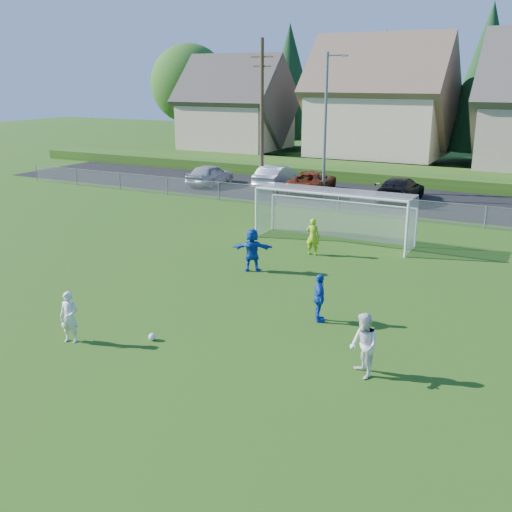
# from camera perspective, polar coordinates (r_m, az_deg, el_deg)

# --- Properties ---
(ground) EXTENTS (160.00, 160.00, 0.00)m
(ground) POSITION_cam_1_polar(r_m,az_deg,el_deg) (15.74, -13.97, -12.38)
(ground) COLOR #193D0C
(ground) RESTS_ON ground
(asphalt_lot) EXTENTS (60.00, 60.00, 0.00)m
(asphalt_lot) POSITION_cam_1_polar(r_m,az_deg,el_deg) (39.47, 13.31, 5.26)
(asphalt_lot) COLOR black
(asphalt_lot) RESTS_ON ground
(grass_embankment) EXTENTS (70.00, 6.00, 0.80)m
(grass_embankment) POSITION_cam_1_polar(r_m,az_deg,el_deg) (46.61, 15.72, 7.28)
(grass_embankment) COLOR #1E420F
(grass_embankment) RESTS_ON ground
(soccer_ball) EXTENTS (0.22, 0.22, 0.22)m
(soccer_ball) POSITION_cam_1_polar(r_m,az_deg,el_deg) (18.20, -9.86, -7.59)
(soccer_ball) COLOR white
(soccer_ball) RESTS_ON ground
(player_white_a) EXTENTS (0.64, 0.51, 1.55)m
(player_white_a) POSITION_cam_1_polar(r_m,az_deg,el_deg) (18.42, -17.36, -5.58)
(player_white_a) COLOR silver
(player_white_a) RESTS_ON ground
(player_white_b) EXTENTS (1.04, 1.06, 1.73)m
(player_white_b) POSITION_cam_1_polar(r_m,az_deg,el_deg) (15.86, 10.22, -8.40)
(player_white_b) COLOR silver
(player_white_b) RESTS_ON ground
(player_blue_a) EXTENTS (0.79, 1.00, 1.59)m
(player_blue_a) POSITION_cam_1_polar(r_m,az_deg,el_deg) (19.12, 6.05, -4.00)
(player_blue_a) COLOR #1243AF
(player_blue_a) RESTS_ON ground
(player_blue_b) EXTENTS (1.70, 1.12, 1.76)m
(player_blue_b) POSITION_cam_1_polar(r_m,az_deg,el_deg) (23.97, -0.36, 0.60)
(player_blue_b) COLOR #1243AF
(player_blue_b) RESTS_ON ground
(goalkeeper) EXTENTS (0.63, 0.44, 1.64)m
(goalkeeper) POSITION_cam_1_polar(r_m,az_deg,el_deg) (26.30, 5.44, 1.85)
(goalkeeper) COLOR #99C717
(goalkeeper) RESTS_ON ground
(car_a) EXTENTS (1.80, 4.45, 1.52)m
(car_a) POSITION_cam_1_polar(r_m,az_deg,el_deg) (43.74, -4.41, 7.74)
(car_a) COLOR #A6A9AE
(car_a) RESTS_ON ground
(car_b) EXTENTS (2.03, 4.97, 1.60)m
(car_b) POSITION_cam_1_polar(r_m,az_deg,el_deg) (42.45, 1.93, 7.57)
(car_b) COLOR silver
(car_b) RESTS_ON ground
(car_c) EXTENTS (3.09, 5.57, 1.47)m
(car_c) POSITION_cam_1_polar(r_m,az_deg,el_deg) (40.88, 5.35, 7.06)
(car_c) COLOR #64200B
(car_c) RESTS_ON ground
(car_d) EXTENTS (2.19, 5.18, 1.49)m
(car_d) POSITION_cam_1_polar(r_m,az_deg,el_deg) (38.99, 13.58, 6.22)
(car_d) COLOR black
(car_d) RESTS_ON ground
(soccer_goal) EXTENTS (7.42, 1.90, 2.50)m
(soccer_goal) POSITION_cam_1_polar(r_m,az_deg,el_deg) (28.41, 7.58, 4.57)
(soccer_goal) COLOR white
(soccer_goal) RESTS_ON ground
(chainlink_fence) EXTENTS (52.06, 0.06, 1.20)m
(chainlink_fence) POSITION_cam_1_polar(r_m,az_deg,el_deg) (34.15, 11.00, 4.73)
(chainlink_fence) COLOR gray
(chainlink_fence) RESTS_ON ground
(streetlight) EXTENTS (1.38, 0.18, 9.00)m
(streetlight) POSITION_cam_1_polar(r_m,az_deg,el_deg) (38.76, 6.70, 12.61)
(streetlight) COLOR slate
(streetlight) RESTS_ON ground
(utility_pole) EXTENTS (1.60, 0.26, 10.00)m
(utility_pole) POSITION_cam_1_polar(r_m,az_deg,el_deg) (41.71, 0.56, 13.42)
(utility_pole) COLOR #473321
(utility_pole) RESTS_ON ground
(houses_row) EXTENTS (53.90, 11.45, 13.27)m
(houses_row) POSITION_cam_1_polar(r_m,az_deg,el_deg) (53.07, 20.29, 15.49)
(houses_row) COLOR tan
(houses_row) RESTS_ON ground
(tree_row) EXTENTS (65.98, 12.36, 13.80)m
(tree_row) POSITION_cam_1_polar(r_m,az_deg,el_deg) (59.42, 20.22, 15.11)
(tree_row) COLOR #382616
(tree_row) RESTS_ON ground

